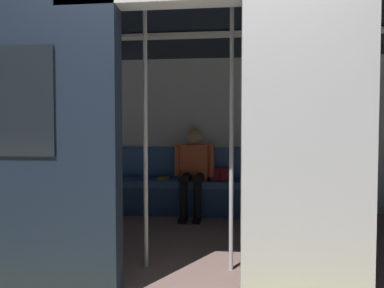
% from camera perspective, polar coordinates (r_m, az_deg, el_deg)
% --- Properties ---
extents(train_car, '(6.40, 2.95, 2.34)m').
position_cam_1_polar(train_car, '(3.67, -0.04, 8.18)').
color(train_car, silver).
rests_on(train_car, ground_plane).
extents(bench_seat, '(2.96, 0.44, 0.48)m').
position_cam_1_polar(bench_seat, '(4.86, 1.94, -7.33)').
color(bench_seat, '#38609E').
rests_on(bench_seat, ground_plane).
extents(person_seated, '(0.55, 0.68, 1.21)m').
position_cam_1_polar(person_seated, '(4.78, 0.28, -3.52)').
color(person_seated, '#CC5933').
rests_on(person_seated, ground_plane).
extents(handbag, '(0.26, 0.15, 0.17)m').
position_cam_1_polar(handbag, '(4.86, 4.64, -4.98)').
color(handbag, maroon).
rests_on(handbag, bench_seat).
extents(book, '(0.16, 0.22, 0.03)m').
position_cam_1_polar(book, '(4.98, -4.73, -5.64)').
color(book, gold).
rests_on(book, bench_seat).
extents(grab_pole_door, '(0.04, 0.04, 2.20)m').
position_cam_1_polar(grab_pole_door, '(2.97, -7.62, 0.77)').
color(grab_pole_door, silver).
rests_on(grab_pole_door, ground_plane).
extents(grab_pole_far, '(0.04, 0.04, 2.20)m').
position_cam_1_polar(grab_pole_far, '(2.90, 6.49, 0.74)').
color(grab_pole_far, silver).
rests_on(grab_pole_far, ground_plane).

